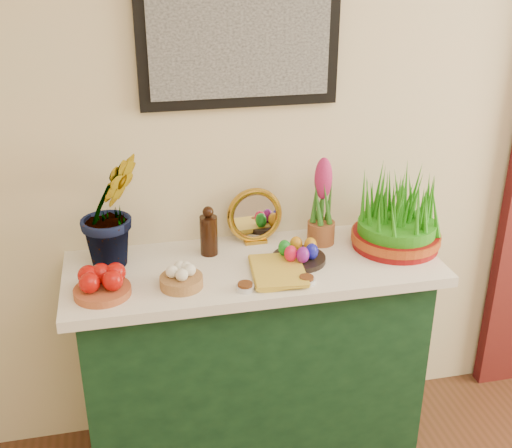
{
  "coord_description": "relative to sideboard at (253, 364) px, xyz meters",
  "views": [
    {
      "loc": [
        -0.82,
        -0.09,
        2.01
      ],
      "look_at": [
        -0.37,
        1.95,
        1.07
      ],
      "focal_mm": 45.0,
      "sensor_mm": 36.0,
      "label": 1
    }
  ],
  "objects": [
    {
      "name": "sideboard",
      "position": [
        0.0,
        0.0,
        0.0
      ],
      "size": [
        1.3,
        0.45,
        0.85
      ],
      "primitive_type": "cube",
      "color": "#163D1F",
      "rests_on": "ground"
    },
    {
      "name": "wheatgrass_sabzeh",
      "position": [
        0.58,
        0.01,
        0.59
      ],
      "size": [
        0.35,
        0.35,
        0.29
      ],
      "color": "maroon",
      "rests_on": "tablecloth"
    },
    {
      "name": "spice_dish_right",
      "position": [
        0.15,
        -0.2,
        0.48
      ],
      "size": [
        0.06,
        0.06,
        0.03
      ],
      "color": "silver",
      "rests_on": "tablecloth"
    },
    {
      "name": "hyacinth_pink",
      "position": [
        0.3,
        0.11,
        0.63
      ],
      "size": [
        0.11,
        0.11,
        0.36
      ],
      "color": "brown",
      "rests_on": "tablecloth"
    },
    {
      "name": "apple_bowl",
      "position": [
        -0.55,
        -0.12,
        0.51
      ],
      "size": [
        0.22,
        0.22,
        0.1
      ],
      "color": "#A44D2A",
      "rests_on": "tablecloth"
    },
    {
      "name": "tablecloth",
      "position": [
        -0.0,
        0.0,
        0.45
      ],
      "size": [
        1.4,
        0.55,
        0.04
      ],
      "primitive_type": "cube",
      "color": "white",
      "rests_on": "sideboard"
    },
    {
      "name": "egg_plate",
      "position": [
        0.17,
        -0.03,
        0.5
      ],
      "size": [
        0.26,
        0.26,
        0.08
      ],
      "color": "black",
      "rests_on": "tablecloth"
    },
    {
      "name": "spice_dish_left",
      "position": [
        -0.07,
        -0.2,
        0.48
      ],
      "size": [
        0.06,
        0.06,
        0.03
      ],
      "color": "silver",
      "rests_on": "tablecloth"
    },
    {
      "name": "garlic_basket",
      "position": [
        -0.28,
        -0.13,
        0.5
      ],
      "size": [
        0.19,
        0.19,
        0.08
      ],
      "color": "#B07946",
      "rests_on": "tablecloth"
    },
    {
      "name": "book",
      "position": [
        -0.03,
        -0.11,
        0.48
      ],
      "size": [
        0.2,
        0.27,
        0.03
      ],
      "primitive_type": "imported",
      "rotation": [
        0.0,
        0.0,
        -0.1
      ],
      "color": "gold",
      "rests_on": "tablecloth"
    },
    {
      "name": "mirror",
      "position": [
        0.04,
        0.18,
        0.57
      ],
      "size": [
        0.23,
        0.07,
        0.23
      ],
      "color": "#BA8B28",
      "rests_on": "tablecloth"
    },
    {
      "name": "vinegar_cruet",
      "position": [
        -0.15,
        0.11,
        0.55
      ],
      "size": [
        0.07,
        0.07,
        0.2
      ],
      "color": "black",
      "rests_on": "tablecloth"
    },
    {
      "name": "hyacinth_green",
      "position": [
        -0.5,
        0.1,
        0.75
      ],
      "size": [
        0.36,
        0.34,
        0.57
      ],
      "primitive_type": "imported",
      "rotation": [
        0.0,
        0.0,
        0.44
      ],
      "color": "#307422",
      "rests_on": "tablecloth"
    }
  ]
}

